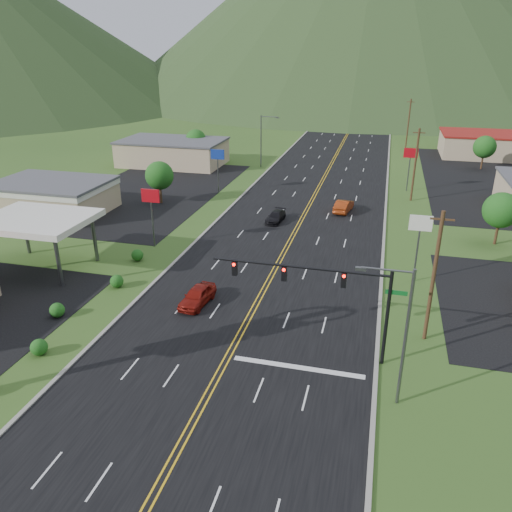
% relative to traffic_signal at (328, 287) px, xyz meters
% --- Properties ---
extents(ground, '(500.00, 500.00, 0.00)m').
position_rel_traffic_signal_xyz_m(ground, '(-6.48, -14.00, -5.33)').
color(ground, '#2C4E1B').
rests_on(ground, ground).
extents(road, '(20.00, 460.00, 0.04)m').
position_rel_traffic_signal_xyz_m(road, '(-6.48, -14.00, -5.33)').
color(road, black).
rests_on(road, ground).
extents(traffic_signal, '(13.10, 0.43, 7.00)m').
position_rel_traffic_signal_xyz_m(traffic_signal, '(0.00, 0.00, 0.00)').
color(traffic_signal, black).
rests_on(traffic_signal, ground).
extents(streetlight_east, '(3.28, 0.25, 9.00)m').
position_rel_traffic_signal_xyz_m(streetlight_east, '(4.70, -4.00, -0.15)').
color(streetlight_east, '#59595E').
rests_on(streetlight_east, ground).
extents(streetlight_west, '(3.28, 0.25, 9.00)m').
position_rel_traffic_signal_xyz_m(streetlight_west, '(-18.16, 56.00, -0.15)').
color(streetlight_west, '#59595E').
rests_on(streetlight_west, ground).
extents(gas_canopy, '(10.00, 8.00, 5.30)m').
position_rel_traffic_signal_xyz_m(gas_canopy, '(-28.48, 8.00, -0.46)').
color(gas_canopy, white).
rests_on(gas_canopy, ground).
extents(building_west_mid, '(14.40, 10.40, 4.10)m').
position_rel_traffic_signal_xyz_m(building_west_mid, '(-38.48, 24.00, -3.06)').
color(building_west_mid, tan).
rests_on(building_west_mid, ground).
extents(building_west_far, '(18.40, 11.40, 4.50)m').
position_rel_traffic_signal_xyz_m(building_west_far, '(-34.48, 54.00, -3.07)').
color(building_west_far, tan).
rests_on(building_west_far, ground).
extents(building_east_far, '(16.40, 12.40, 4.50)m').
position_rel_traffic_signal_xyz_m(building_east_far, '(21.52, 76.00, -3.07)').
color(building_east_far, tan).
rests_on(building_east_far, ground).
extents(pole_sign_west_a, '(2.00, 0.18, 6.40)m').
position_rel_traffic_signal_xyz_m(pole_sign_west_a, '(-20.48, 16.00, -0.28)').
color(pole_sign_west_a, '#59595E').
rests_on(pole_sign_west_a, ground).
extents(pole_sign_west_b, '(2.00, 0.18, 6.40)m').
position_rel_traffic_signal_xyz_m(pole_sign_west_b, '(-20.48, 38.00, -0.28)').
color(pole_sign_west_b, '#59595E').
rests_on(pole_sign_west_b, ground).
extents(pole_sign_east_a, '(2.00, 0.18, 6.40)m').
position_rel_traffic_signal_xyz_m(pole_sign_east_a, '(6.52, 14.00, -0.28)').
color(pole_sign_east_a, '#59595E').
rests_on(pole_sign_east_a, ground).
extents(pole_sign_east_b, '(2.00, 0.18, 6.40)m').
position_rel_traffic_signal_xyz_m(pole_sign_east_b, '(6.52, 46.00, -0.28)').
color(pole_sign_east_b, '#59595E').
rests_on(pole_sign_east_b, ground).
extents(tree_west_a, '(3.84, 3.84, 5.82)m').
position_rel_traffic_signal_xyz_m(tree_west_a, '(-26.48, 31.00, -1.44)').
color(tree_west_a, '#382314').
rests_on(tree_west_a, ground).
extents(tree_west_b, '(3.84, 3.84, 5.82)m').
position_rel_traffic_signal_xyz_m(tree_west_b, '(-31.48, 58.00, -1.44)').
color(tree_west_b, '#382314').
rests_on(tree_west_b, ground).
extents(tree_east_a, '(3.84, 3.84, 5.82)m').
position_rel_traffic_signal_xyz_m(tree_east_a, '(15.52, 26.00, -1.44)').
color(tree_east_a, '#382314').
rests_on(tree_east_a, ground).
extents(tree_east_b, '(3.84, 3.84, 5.82)m').
position_rel_traffic_signal_xyz_m(tree_east_b, '(19.52, 64.00, -1.44)').
color(tree_east_b, '#382314').
rests_on(tree_east_b, ground).
extents(utility_pole_a, '(1.60, 0.28, 10.00)m').
position_rel_traffic_signal_xyz_m(utility_pole_a, '(7.02, 4.00, -0.20)').
color(utility_pole_a, '#382314').
rests_on(utility_pole_a, ground).
extents(utility_pole_b, '(1.60, 0.28, 10.00)m').
position_rel_traffic_signal_xyz_m(utility_pole_b, '(7.02, 41.00, -0.20)').
color(utility_pole_b, '#382314').
rests_on(utility_pole_b, ground).
extents(utility_pole_c, '(1.60, 0.28, 10.00)m').
position_rel_traffic_signal_xyz_m(utility_pole_c, '(7.02, 81.00, -0.20)').
color(utility_pole_c, '#382314').
rests_on(utility_pole_c, ground).
extents(utility_pole_d, '(1.60, 0.28, 10.00)m').
position_rel_traffic_signal_xyz_m(utility_pole_d, '(7.02, 121.00, -0.20)').
color(utility_pole_d, '#382314').
rests_on(utility_pole_d, ground).
extents(car_red_near, '(2.31, 4.69, 1.54)m').
position_rel_traffic_signal_xyz_m(car_red_near, '(-11.28, 4.76, -4.56)').
color(car_red_near, maroon).
rests_on(car_red_near, ground).
extents(car_dark_mid, '(2.12, 4.38, 1.23)m').
position_rel_traffic_signal_xyz_m(car_dark_mid, '(-9.46, 27.26, -4.72)').
color(car_dark_mid, black).
rests_on(car_dark_mid, ground).
extents(car_red_far, '(2.41, 5.00, 1.58)m').
position_rel_traffic_signal_xyz_m(car_red_far, '(-1.71, 33.38, -4.54)').
color(car_red_far, '#963210').
rests_on(car_red_far, ground).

